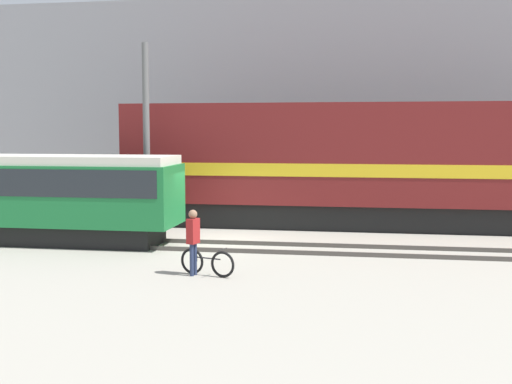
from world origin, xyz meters
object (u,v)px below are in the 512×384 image
at_px(freight_locomotive, 376,163).
at_px(bicycle, 207,263).
at_px(streetcar, 27,193).
at_px(utility_pole_left, 146,139).
at_px(person, 193,235).

relative_size(freight_locomotive, bicycle, 12.37).
relative_size(streetcar, bicycle, 6.60).
distance_m(streetcar, utility_pole_left, 4.73).
distance_m(person, utility_pole_left, 8.01).
bearing_deg(bicycle, utility_pole_left, 120.66).
height_order(freight_locomotive, streetcar, freight_locomotive).
distance_m(bicycle, person, 0.83).
bearing_deg(streetcar, person, -29.89).
height_order(freight_locomotive, utility_pole_left, utility_pole_left).
distance_m(freight_locomotive, streetcar, 13.20).
bearing_deg(streetcar, bicycle, -28.42).
height_order(freight_locomotive, person, freight_locomotive).
bearing_deg(person, streetcar, 150.11).
xyz_separation_m(freight_locomotive, person, (-5.00, -9.40, -1.50)).
height_order(streetcar, person, streetcar).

